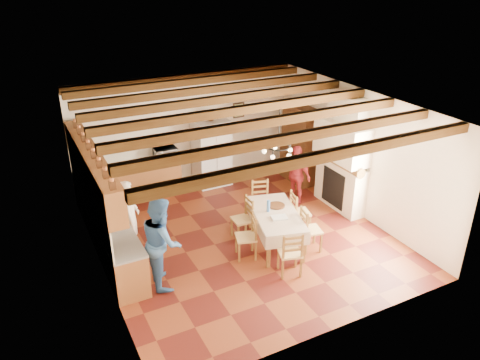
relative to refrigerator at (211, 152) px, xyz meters
name	(u,v)px	position (x,y,z in m)	size (l,w,h in m)	color
floor	(242,237)	(-0.55, -2.87, -0.91)	(6.00, 6.50, 0.02)	#4B1510
ceiling	(242,105)	(-0.55, -2.87, 2.11)	(6.00, 6.50, 0.02)	white
wall_back	(186,130)	(-0.55, 0.39, 0.60)	(6.00, 0.02, 3.00)	#F6E7CC
wall_front	(340,254)	(-0.55, -6.13, 0.60)	(6.00, 0.02, 3.00)	#F6E7CC
wall_left	(95,206)	(-3.56, -2.87, 0.60)	(0.02, 6.50, 3.00)	#F6E7CC
wall_right	(356,151)	(2.46, -2.87, 0.60)	(0.02, 6.50, 3.00)	#F6E7CC
ceiling_beams	(242,110)	(-0.55, -2.87, 2.01)	(6.00, 6.30, 0.16)	#321B0A
lower_cabinets_left	(107,227)	(-3.25, -1.82, -0.47)	(0.60, 4.30, 0.86)	brown
lower_cabinets_back	(135,183)	(-2.10, 0.08, -0.47)	(2.30, 0.60, 0.86)	brown
countertop_left	(104,208)	(-3.25, -1.82, -0.02)	(0.62, 4.30, 0.04)	slate
countertop_back	(134,166)	(-2.10, 0.08, -0.02)	(2.34, 0.62, 0.04)	slate
backsplash_left	(88,197)	(-3.54, -1.82, 0.30)	(0.03, 4.30, 0.60)	silver
backsplash_back	(129,151)	(-2.10, 0.36, 0.30)	(2.30, 0.03, 0.60)	silver
upper_cabinets	(92,167)	(-3.38, -1.82, 0.95)	(0.35, 4.20, 0.70)	brown
fireplace	(340,155)	(2.17, -2.67, 0.50)	(0.56, 1.60, 2.80)	beige
wall_picture	(239,110)	(1.00, 0.36, 0.95)	(0.34, 0.03, 0.42)	#312117
refrigerator	(211,152)	(0.00, 0.00, 0.00)	(0.90, 0.74, 1.81)	silver
hutch	(299,144)	(2.20, -0.90, 0.15)	(0.49, 1.17, 2.11)	#3A2611
dining_table	(276,216)	(-0.05, -3.45, -0.22)	(1.32, 1.92, 0.77)	beige
chandelier	(278,147)	(-0.05, -3.45, 1.35)	(0.47, 0.47, 0.03)	black
chair_left_near	(246,236)	(-0.82, -3.57, -0.42)	(0.42, 0.40, 0.96)	brown
chair_left_far	(242,219)	(-0.57, -2.90, -0.42)	(0.42, 0.40, 0.96)	brown
chair_right_near	(311,229)	(0.52, -3.94, -0.42)	(0.42, 0.40, 0.96)	brown
chair_right_far	(300,212)	(0.74, -3.20, -0.42)	(0.42, 0.40, 0.96)	brown
chair_end_near	(290,252)	(-0.34, -4.46, -0.42)	(0.42, 0.40, 0.96)	brown
chair_end_far	(261,201)	(0.21, -2.36, -0.42)	(0.42, 0.40, 0.96)	brown
person_man	(130,217)	(-2.84, -2.30, -0.09)	(0.59, 0.39, 1.62)	white
person_woman_blue	(162,241)	(-2.59, -3.61, -0.02)	(0.86, 0.67, 1.77)	#3865A1
person_woman_red	(296,174)	(1.41, -1.97, -0.14)	(0.89, 0.37, 1.52)	#A2262C
microwave	(166,154)	(-1.25, 0.08, 0.16)	(0.58, 0.39, 0.32)	silver
fridge_vase	(210,115)	(0.00, 0.00, 1.05)	(0.28, 0.28, 0.29)	#3A2611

